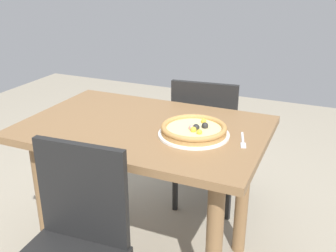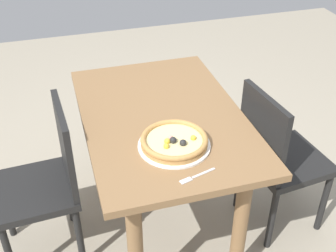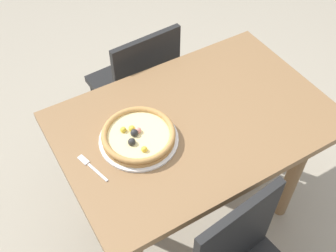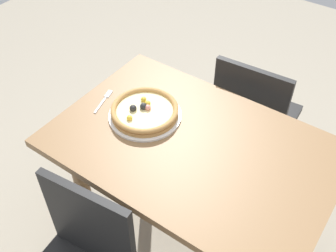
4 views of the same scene
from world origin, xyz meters
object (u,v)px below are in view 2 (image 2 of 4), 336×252
chair_near (277,156)px  plate (174,145)px  fork (195,177)px  pizza (174,141)px  chair_far (46,181)px  dining_table (163,138)px

chair_near → plate: (-0.13, 0.61, 0.30)m
plate → fork: (-0.22, -0.02, -0.00)m
chair_near → pizza: (-0.13, 0.61, 0.32)m
chair_far → fork: (-0.50, -0.59, 0.30)m
plate → chair_far: bearing=64.1°
chair_near → pizza: size_ratio=2.96×
chair_far → plate: bearing=-119.5°
pizza → fork: pizza is taller
plate → fork: size_ratio=1.94×
pizza → dining_table: bearing=-4.3°
chair_far → fork: chair_far is taller
dining_table → plate: plate is taller
chair_near → fork: chair_near is taller
chair_far → plate: chair_far is taller
plate → fork: bearing=-174.8°
chair_near → fork: (-0.35, 0.59, 0.30)m
dining_table → plate: bearing=175.7°
pizza → fork: size_ratio=1.80×
chair_near → fork: bearing=-65.9°
plate → pizza: size_ratio=1.08×
dining_table → fork: bearing=-180.0°
plate → pizza: 0.03m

